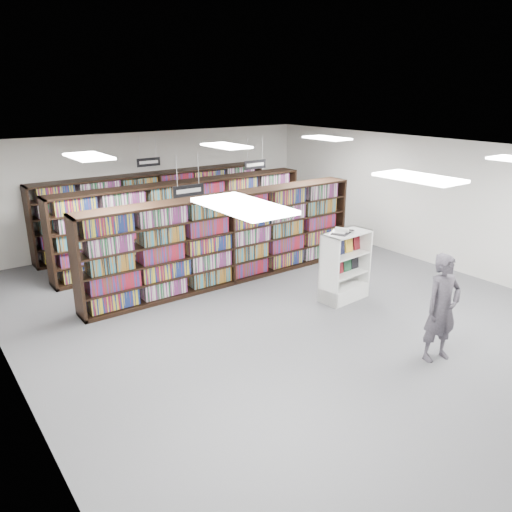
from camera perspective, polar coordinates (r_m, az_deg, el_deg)
floor at (r=10.37m, az=2.92°, el=-6.19°), size 12.00×12.00×0.00m
ceiling at (r=9.48m, az=3.24°, el=11.64°), size 10.00×12.00×0.10m
wall_back at (r=14.82m, az=-11.78°, el=7.57°), size 10.00×0.10×3.20m
wall_left at (r=7.86m, az=-26.70°, el=-3.95°), size 0.10×12.00×3.20m
wall_right at (r=13.44m, az=19.99°, el=5.71°), size 0.10×12.00×3.20m
bookshelf_row_near at (r=11.52m, az=-3.24°, el=1.96°), size 7.00×0.60×2.10m
bookshelf_row_mid at (r=13.19m, az=-7.97°, el=3.97°), size 7.00×0.60×2.10m
bookshelf_row_far at (r=14.67m, az=-11.14°, el=5.29°), size 7.00×0.60×2.10m
aisle_sign_left at (r=9.59m, az=-7.72°, el=7.53°), size 0.65×0.02×0.80m
aisle_sign_right at (r=12.84m, az=-0.10°, el=10.50°), size 0.65×0.02×0.80m
aisle_sign_center at (r=13.57m, az=-12.18°, el=10.53°), size 0.65×0.02×0.80m
troffer_front_left at (r=5.34m, az=-1.53°, el=5.74°), size 0.60×1.20×0.04m
troffer_front_center at (r=7.43m, az=18.13°, el=8.50°), size 0.60×1.20×0.04m
troffer_back_left at (r=9.83m, az=-18.59°, el=10.73°), size 0.60×1.20×0.04m
troffer_back_center at (r=11.10m, az=-3.44°, el=12.46°), size 0.60×1.20×0.04m
troffer_back_right at (r=12.96m, az=8.11°, el=13.20°), size 0.60×1.20×0.04m
endcap_display at (r=10.89m, az=9.91°, el=-2.38°), size 1.11×0.61×1.50m
open_book at (r=10.52m, az=9.83°, el=2.83°), size 0.63×0.52×0.12m
shopper at (r=8.78m, az=20.49°, el=-5.59°), size 0.75×0.57×1.85m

